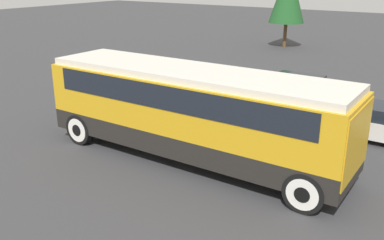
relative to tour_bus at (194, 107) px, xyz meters
name	(u,v)px	position (x,y,z in m)	size (l,w,h in m)	color
ground_plane	(192,159)	(-0.10, 0.00, -1.86)	(120.00, 120.00, 0.00)	#38383A
tour_bus	(194,107)	(0.00, 0.00, 0.00)	(10.41, 2.68, 3.06)	black
parked_car_near	(372,121)	(4.43, 5.35, -1.19)	(4.76, 1.82, 1.33)	silver
parked_car_mid	(300,90)	(0.61, 8.03, -1.18)	(4.21, 1.81, 1.37)	#2D5638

